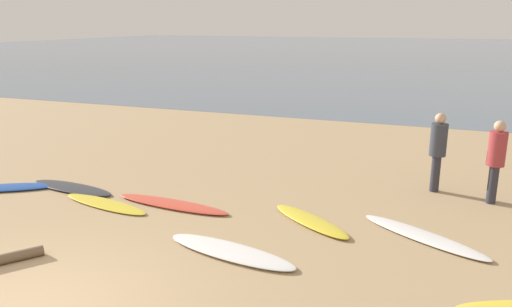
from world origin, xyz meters
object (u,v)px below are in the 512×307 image
at_px(surfboard_3, 105,204).
at_px(person_2, 438,146).
at_px(surfboard_6, 311,221).
at_px(surfboard_4, 172,204).
at_px(person_0, 496,155).
at_px(surfboard_7, 423,236).
at_px(surfboard_1, 5,188).
at_px(surfboard_2, 72,188).
at_px(surfboard_5, 230,251).

bearing_deg(surfboard_3, person_2, 38.96).
bearing_deg(surfboard_6, surfboard_4, -142.37).
bearing_deg(surfboard_4, surfboard_6, 7.46).
xyz_separation_m(surfboard_4, surfboard_6, (2.88, 0.14, 0.00)).
bearing_deg(person_0, surfboard_7, -61.87).
height_order(surfboard_1, person_2, person_2).
bearing_deg(surfboard_2, surfboard_4, 3.73).
height_order(surfboard_1, surfboard_6, surfboard_6).
distance_m(person_0, person_2, 1.18).
height_order(surfboard_3, person_2, person_2).
bearing_deg(surfboard_1, surfboard_4, -23.53).
xyz_separation_m(surfboard_2, surfboard_7, (7.50, 0.07, 0.00)).
xyz_separation_m(surfboard_3, surfboard_5, (3.29, -1.11, 0.01)).
height_order(surfboard_7, person_0, person_0).
distance_m(surfboard_2, surfboard_4, 2.63).
distance_m(surfboard_4, surfboard_5, 2.53).
bearing_deg(surfboard_1, surfboard_2, -8.85).
bearing_deg(surfboard_4, person_0, 27.08).
relative_size(surfboard_3, person_0, 1.29).
relative_size(surfboard_1, surfboard_7, 0.95).
xyz_separation_m(surfboard_2, surfboard_3, (1.32, -0.56, -0.01)).
xyz_separation_m(surfboard_3, surfboard_6, (4.18, 0.59, 0.01)).
height_order(surfboard_3, surfboard_5, surfboard_5).
bearing_deg(surfboard_4, person_2, 34.77).
distance_m(surfboard_1, surfboard_7, 8.92).
distance_m(surfboard_4, person_2, 5.82).
bearing_deg(person_0, surfboard_6, -87.89).
bearing_deg(surfboard_5, surfboard_4, 152.67).
height_order(surfboard_5, surfboard_6, surfboard_6).
height_order(surfboard_2, surfboard_6, surfboard_6).
bearing_deg(surfboard_7, surfboard_3, -144.18).
bearing_deg(surfboard_7, surfboard_2, -149.50).
distance_m(surfboard_6, person_2, 3.58).
relative_size(surfboard_1, surfboard_2, 1.03).
bearing_deg(surfboard_5, surfboard_7, 41.90).
xyz_separation_m(surfboard_4, surfboard_5, (1.99, -1.56, 0.00)).
relative_size(surfboard_2, surfboard_5, 0.95).
bearing_deg(surfboard_2, surfboard_3, -16.93).
height_order(surfboard_3, surfboard_4, surfboard_4).
height_order(surfboard_6, person_0, person_0).
distance_m(surfboard_3, person_0, 8.02).
relative_size(surfboard_5, person_2, 1.36).
bearing_deg(surfboard_7, surfboard_6, -148.88).
distance_m(surfboard_1, surfboard_2, 1.50).
bearing_deg(surfboard_5, surfboard_6, 73.25).
bearing_deg(surfboard_3, surfboard_6, 19.07).
relative_size(surfboard_7, person_0, 1.41).
bearing_deg(person_2, surfboard_1, 163.84).
distance_m(surfboard_5, surfboard_7, 3.37).
bearing_deg(person_2, surfboard_6, -163.64).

